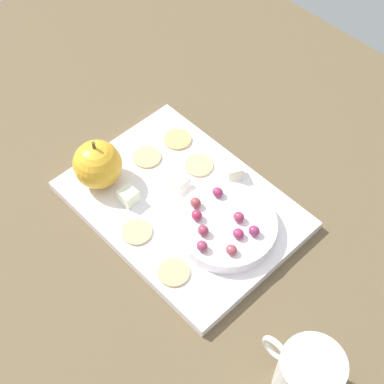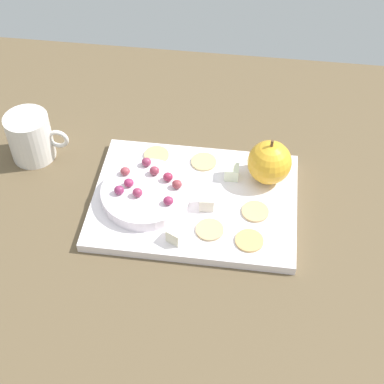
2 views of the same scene
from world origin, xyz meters
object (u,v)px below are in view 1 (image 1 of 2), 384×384
grape_5 (219,190)px  grape_4 (239,217)px  cheese_cube_1 (233,171)px  grape_8 (238,234)px  cracker_3 (174,273)px  cracker_4 (178,139)px  cup (307,377)px  grape_6 (197,215)px  serving_dish (226,226)px  grape_7 (196,203)px  grape_1 (202,246)px  cracker_1 (147,157)px  platter (182,205)px  grape_3 (203,230)px  cheese_cube_0 (128,196)px  grape_0 (232,250)px  cheese_cube_2 (180,183)px  cracker_2 (199,166)px  cracker_0 (137,232)px  grape_2 (254,231)px  apple_whole (98,164)px

grape_5 → grape_4: bearing=-15.4°
cheese_cube_1 → grape_8: size_ratio=1.44×
cracker_3 → cracker_4: 25.22cm
grape_8 → cup: cup is taller
cracker_4 → grape_6: bearing=-33.6°
serving_dish → grape_7: bearing=-167.2°
grape_1 → grape_5: (-5.36, 8.82, -0.09)cm
grape_1 → grape_7: size_ratio=1.00×
serving_dish → grape_4: bearing=58.3°
cracker_1 → grape_7: bearing=-8.4°
platter → serving_dish: size_ratio=2.31×
serving_dish → grape_3: 4.36cm
cheese_cube_0 → grape_6: grape_6 is taller
cheese_cube_0 → grape_4: (15.03, 8.47, 1.70)cm
serving_dish → grape_0: 5.43cm
cheese_cube_2 → cracker_2: 5.28cm
cracker_0 → cup: size_ratio=0.41×
cracker_2 → grape_6: bearing=-45.8°
grape_0 → grape_4: 5.64cm
cracker_0 → grape_5: (4.24, 12.92, 2.63)cm
cracker_1 → grape_7: 13.85cm
platter → cheese_cube_1: cheese_cube_1 is taller
grape_2 → grape_4: bearing=177.4°
cracker_0 → grape_7: 9.75cm
cheese_cube_1 → cracker_2: (-5.10, -2.51, -1.02)cm
grape_1 → grape_5: grape_1 is taller
platter → grape_3: (7.32, -2.65, 3.77)cm
cracker_1 → cracker_4: size_ratio=1.00×
grape_8 → cracker_4: bearing=160.1°
cracker_3 → grape_2: (4.11, 11.90, 2.71)cm
cracker_3 → grape_0: (4.05, 7.32, 2.62)cm
cracker_3 → cracker_4: bearing=135.9°
cheese_cube_1 → cracker_0: size_ratio=0.53×
grape_3 → platter: bearing=160.1°
cracker_1 → grape_6: bearing=-12.8°
apple_whole → cup: apple_whole is taller
cheese_cube_0 → grape_3: size_ratio=1.44×
platter → cracker_3: size_ratio=7.60×
cracker_0 → cracker_2: 15.77cm
cracker_1 → serving_dish: bearing=-2.4°
grape_4 → grape_5: size_ratio=1.00×
grape_3 → grape_8: 5.03cm
platter → cracker_1: size_ratio=7.60×
serving_dish → cheese_cube_0: bearing=-153.8°
platter → grape_7: bearing=-0.3°
grape_0 → cheese_cube_2: bearing=165.5°
grape_0 → cup: bearing=-18.4°
grape_2 → grape_3: same height
grape_1 → cracker_4: bearing=145.9°
cheese_cube_2 → cracker_2: bearing=101.9°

